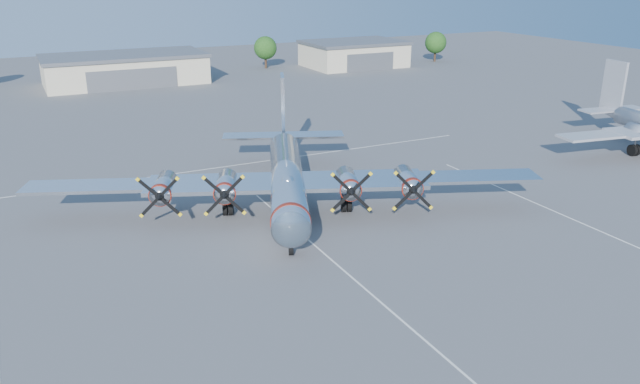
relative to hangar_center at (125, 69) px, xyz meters
name	(u,v)px	position (x,y,z in m)	size (l,w,h in m)	color
ground	(330,259)	(0.00, -81.96, -2.71)	(260.00, 260.00, 0.00)	#4F4F52
parking_lines	(341,268)	(0.00, -83.71, -2.71)	(60.00, 50.08, 0.01)	silver
hangar_center	(125,69)	(0.00, 0.00, 0.00)	(28.60, 14.60, 5.40)	beige
hangar_east	(354,54)	(48.00, 0.00, 0.00)	(20.60, 14.60, 5.40)	beige
tree_east	(265,48)	(30.00, 6.04, 1.51)	(4.80, 4.80, 6.64)	#382619
tree_far_east	(436,43)	(68.00, -1.96, 1.51)	(4.80, 4.80, 6.64)	#382619
main_bomber_b29	(287,205)	(1.53, -70.57, -2.71)	(43.62, 29.84, 9.65)	white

